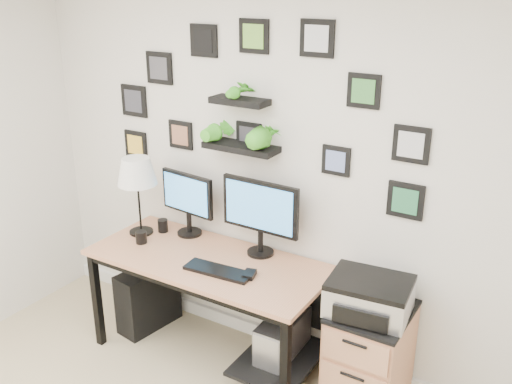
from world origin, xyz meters
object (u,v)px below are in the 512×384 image
Objects in this scene: table_lamp at (137,173)px; desk at (216,274)px; pc_tower_grey at (282,348)px; pc_tower_black at (148,298)px; printer at (369,296)px; monitor_right at (260,212)px; monitor_left at (188,199)px; mug at (141,237)px; file_cabinet at (369,359)px.

desk is at bearing -3.69° from table_lamp.
pc_tower_black is at bearing 179.77° from pc_tower_grey.
table_lamp is 1.78m from printer.
monitor_right is at bearing 41.59° from desk.
monitor_left is 0.39m from table_lamp.
pc_tower_grey is at bearing 8.49° from pc_tower_black.
pc_tower_black is (-0.27, -0.18, -0.78)m from monitor_left.
file_cabinet is (1.63, 0.14, -0.46)m from mug.
table_lamp is at bearing 160.56° from pc_tower_black.
pc_tower_black is 1.04× the size of pc_tower_grey.
monitor_left is 1.45m from printer.
table_lamp reaches higher than monitor_left.
table_lamp is at bearing 132.24° from mug.
monitor_left is 5.31× the size of mug.
table_lamp is at bearing -153.13° from monitor_left.
table_lamp is at bearing 178.78° from pc_tower_grey.
mug is 1.62m from printer.
mug reaches higher than pc_tower_grey.
monitor_left is 1.60m from file_cabinet.
table_lamp is at bearing 179.45° from printer.
desk is 3.55× the size of pc_tower_grey.
table_lamp reaches higher than file_cabinet.
desk is at bearing -176.88° from file_cabinet.
table_lamp reaches higher than mug.
desk is 0.59m from mug.
printer reaches higher than pc_tower_black.
mug is 0.18× the size of printer.
desk is 0.89m from table_lamp.
file_cabinet is (1.71, 0.04, 0.10)m from pc_tower_black.
monitor_right reaches higher than file_cabinet.
monitor_left is at bearing 174.34° from file_cabinet.
desk is 0.75m from pc_tower_black.
printer is (0.83, -0.17, -0.28)m from monitor_right.
table_lamp is 1.95m from file_cabinet.
pc_tower_black is at bearing -168.50° from monitor_right.
monitor_right is 1.12m from file_cabinet.
pc_tower_grey is 0.67× the size of file_cabinet.
desk is 3.27× the size of printer.
file_cabinet is at bearing 3.12° from desk.
pc_tower_black is 1.71m from file_cabinet.
file_cabinet reaches higher than pc_tower_grey.
monitor_left reaches higher than mug.
desk reaches higher than pc_tower_grey.
pc_tower_black is 1.77m from printer.
mug is (0.11, -0.13, -0.41)m from table_lamp.
desk is 3.42× the size of pc_tower_black.
monitor_left is at bearing 168.18° from pc_tower_grey.
pc_tower_black is 1.14m from pc_tower_grey.
mug is at bearing -160.34° from monitor_right.
mug reaches higher than file_cabinet.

